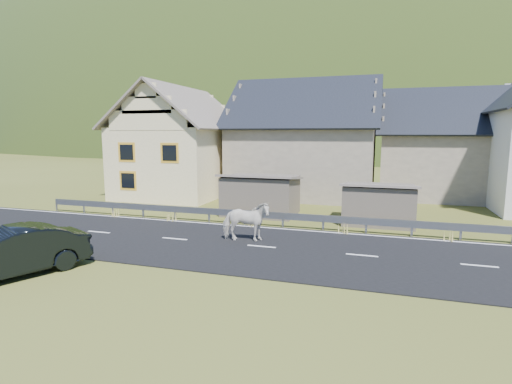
% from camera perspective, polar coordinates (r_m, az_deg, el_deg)
% --- Properties ---
extents(ground, '(160.00, 160.00, 0.00)m').
position_cam_1_polar(ground, '(16.55, 0.80, -7.92)').
color(ground, '#414315').
rests_on(ground, ground).
extents(road, '(60.00, 7.00, 0.04)m').
position_cam_1_polar(road, '(16.55, 0.80, -7.85)').
color(road, black).
rests_on(road, ground).
extents(lane_markings, '(60.00, 6.60, 0.01)m').
position_cam_1_polar(lane_markings, '(16.54, 0.80, -7.77)').
color(lane_markings, silver).
rests_on(lane_markings, road).
extents(guardrail, '(28.10, 0.09, 0.75)m').
position_cam_1_polar(guardrail, '(19.86, 3.86, -3.49)').
color(guardrail, '#93969B').
rests_on(guardrail, ground).
extents(shed_left, '(4.30, 3.30, 2.40)m').
position_cam_1_polar(shed_left, '(22.96, 0.69, -0.49)').
color(shed_left, '#716456').
rests_on(shed_left, ground).
extents(shed_right, '(3.80, 2.90, 2.20)m').
position_cam_1_polar(shed_right, '(21.53, 17.09, -1.73)').
color(shed_right, '#716456').
rests_on(shed_right, ground).
extents(house_cream, '(7.80, 9.80, 8.30)m').
position_cam_1_polar(house_cream, '(30.87, -10.75, 7.72)').
color(house_cream, '#FFE7B5').
rests_on(house_cream, ground).
extents(house_stone_a, '(10.80, 9.80, 8.90)m').
position_cam_1_polar(house_stone_a, '(30.72, 7.16, 8.32)').
color(house_stone_a, tan).
rests_on(house_stone_a, ground).
extents(house_stone_b, '(9.80, 8.80, 8.10)m').
position_cam_1_polar(house_stone_b, '(32.52, 25.55, 6.87)').
color(house_stone_b, tan).
rests_on(house_stone_b, ground).
extents(mountain, '(440.00, 280.00, 260.00)m').
position_cam_1_polar(mountain, '(196.77, 17.50, 0.84)').
color(mountain, '#273E16').
rests_on(mountain, ground).
extents(conifer_patch, '(76.00, 50.00, 28.00)m').
position_cam_1_polar(conifer_patch, '(138.66, -8.03, 8.90)').
color(conifer_patch, black).
rests_on(conifer_patch, ground).
extents(horse, '(1.34, 2.22, 1.75)m').
position_cam_1_polar(horse, '(17.14, -1.48, -4.20)').
color(horse, silver).
rests_on(horse, road).
extents(car, '(3.54, 5.10, 1.59)m').
position_cam_1_polar(car, '(15.38, -31.83, -7.41)').
color(car, black).
rests_on(car, ground).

